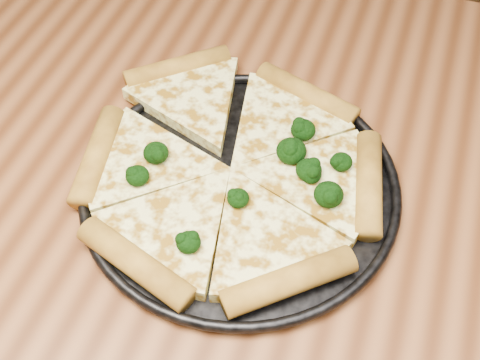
% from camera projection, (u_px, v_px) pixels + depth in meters
% --- Properties ---
extents(dining_table, '(1.20, 0.90, 0.75)m').
position_uv_depth(dining_table, '(188.00, 254.00, 0.70)').
color(dining_table, brown).
rests_on(dining_table, ground).
extents(pizza_pan, '(0.33, 0.33, 0.02)m').
position_uv_depth(pizza_pan, '(240.00, 185.00, 0.64)').
color(pizza_pan, black).
rests_on(pizza_pan, dining_table).
extents(pizza, '(0.33, 0.35, 0.03)m').
position_uv_depth(pizza, '(229.00, 166.00, 0.64)').
color(pizza, '#FFFB9C').
rests_on(pizza, pizza_pan).
extents(broccoli_florets, '(0.21, 0.20, 0.02)m').
position_uv_depth(broccoli_florets, '(274.00, 173.00, 0.62)').
color(broccoli_florets, black).
rests_on(broccoli_florets, pizza).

